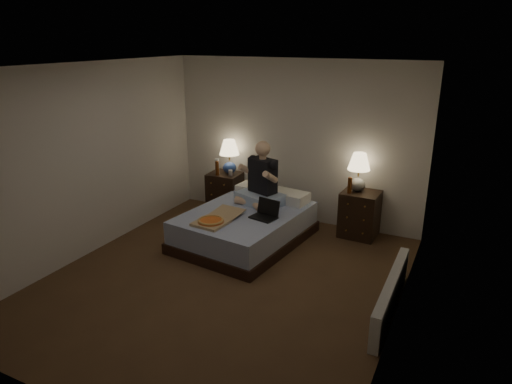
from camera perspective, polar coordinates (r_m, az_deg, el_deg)
The scene contains 19 objects.
floor at distance 5.63m, azimuth -4.12°, elevation -10.91°, with size 4.00×4.50×0.00m, color brown.
ceiling at distance 4.90m, azimuth -4.83°, elevation 15.39°, with size 4.00×4.50×0.00m, color white.
wall_back at distance 7.09m, azimuth 4.85°, elevation 6.24°, with size 4.00×2.50×0.00m, color beige.
wall_front at distance 3.53m, azimuth -23.50°, elevation -8.75°, with size 4.00×2.50×0.00m, color beige.
wall_left at distance 6.35m, azimuth -20.24°, elevation 3.64°, with size 4.50×2.50×0.00m, color beige.
wall_right at distance 4.50m, azimuth 18.10°, elevation -2.15°, with size 4.50×2.50×0.00m, color beige.
bed at distance 6.50m, azimuth -1.38°, elevation -4.35°, with size 1.37×1.83×0.46m, color #5970B2.
nightstand_left at distance 7.61m, azimuth -3.87°, elevation -0.04°, with size 0.51×0.46×0.66m, color black.
nightstand_right at distance 6.82m, azimuth 12.82°, elevation -2.70°, with size 0.52×0.47×0.68m, color black.
lamp_left at distance 7.42m, azimuth -3.34°, elevation 4.42°, with size 0.32×0.32×0.56m, color navy, non-canonical shape.
lamp_right at distance 6.67m, azimuth 12.69°, elevation 2.42°, with size 0.32×0.32×0.56m, color gray, non-canonical shape.
water_bottle at distance 7.45m, azimuth -4.88°, elevation 3.21°, with size 0.07×0.07×0.25m, color #B4BECB.
soda_can at distance 7.34m, azimuth -3.21°, elevation 2.39°, with size 0.07×0.07×0.10m, color beige.
beer_bottle_left at distance 7.38m, azimuth -4.87°, elevation 2.97°, with size 0.06×0.06×0.23m, color #50250B.
beer_bottle_right at distance 6.60m, azimuth 11.64°, elevation 0.82°, with size 0.06×0.06×0.23m, color #5C2B0D.
person at distance 6.58m, azimuth 0.53°, elevation 2.36°, with size 0.66×0.52×0.93m, color black, non-canonical shape.
laptop at distance 6.14m, azimuth 0.92°, elevation -2.27°, with size 0.34×0.28×0.24m, color black, non-canonical shape.
pizza_box at distance 6.01m, azimuth -5.67°, elevation -3.67°, with size 0.40×0.76×0.08m, color tan, non-canonical shape.
radiator at distance 5.15m, azimuth 16.50°, elevation -12.21°, with size 0.10×1.60×0.40m, color silver.
Camera 1 is at (2.51, -4.20, 2.79)m, focal length 32.00 mm.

